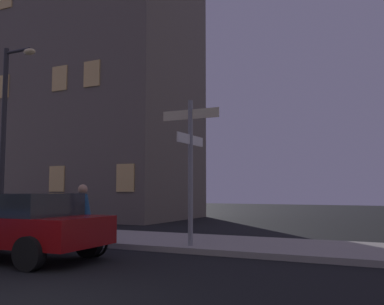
{
  "coord_description": "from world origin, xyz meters",
  "views": [
    {
      "loc": [
        4.35,
        -3.83,
        1.48
      ],
      "look_at": [
        -0.33,
        5.96,
        2.44
      ],
      "focal_mm": 39.93,
      "sensor_mm": 36.0,
      "label": 1
    }
  ],
  "objects_px": {
    "car_near_left": "(12,223)",
    "street_lamp": "(7,123)",
    "signpost": "(190,159)",
    "cyclist": "(81,222)"
  },
  "relations": [
    {
      "from": "signpost",
      "to": "cyclist",
      "type": "bearing_deg",
      "value": -141.35
    },
    {
      "from": "signpost",
      "to": "cyclist",
      "type": "height_order",
      "value": "signpost"
    },
    {
      "from": "street_lamp",
      "to": "cyclist",
      "type": "distance_m",
      "value": 5.75
    },
    {
      "from": "car_near_left",
      "to": "street_lamp",
      "type": "bearing_deg",
      "value": 141.29
    },
    {
      "from": "signpost",
      "to": "car_near_left",
      "type": "height_order",
      "value": "signpost"
    },
    {
      "from": "car_near_left",
      "to": "cyclist",
      "type": "xyz_separation_m",
      "value": [
        0.92,
        1.12,
        -0.01
      ]
    },
    {
      "from": "signpost",
      "to": "cyclist",
      "type": "xyz_separation_m",
      "value": [
        -2.02,
        -1.62,
        -1.51
      ]
    },
    {
      "from": "cyclist",
      "to": "car_near_left",
      "type": "bearing_deg",
      "value": -129.4
    },
    {
      "from": "street_lamp",
      "to": "car_near_left",
      "type": "height_order",
      "value": "street_lamp"
    },
    {
      "from": "car_near_left",
      "to": "cyclist",
      "type": "relative_size",
      "value": 2.44
    }
  ]
}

